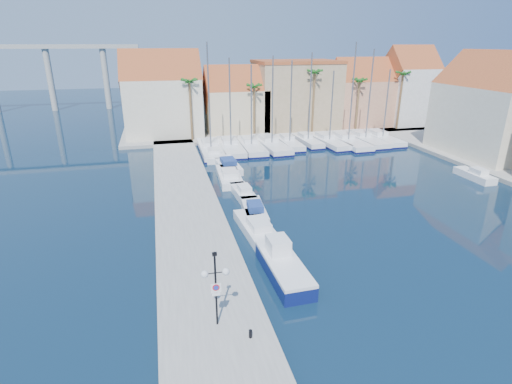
# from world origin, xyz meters

# --- Properties ---
(ground) EXTENTS (260.00, 260.00, 0.00)m
(ground) POSITION_xyz_m (0.00, 0.00, 0.00)
(ground) COLOR black
(ground) RESTS_ON ground
(quay_west) EXTENTS (6.00, 77.00, 0.50)m
(quay_west) POSITION_xyz_m (-9.00, 13.50, 0.25)
(quay_west) COLOR gray
(quay_west) RESTS_ON ground
(shore_north) EXTENTS (54.00, 16.00, 0.50)m
(shore_north) POSITION_xyz_m (10.00, 48.00, 0.25)
(shore_north) COLOR gray
(shore_north) RESTS_ON ground
(lamp_post) EXTENTS (1.50, 0.41, 4.41)m
(lamp_post) POSITION_xyz_m (-8.84, -2.47, 3.39)
(lamp_post) COLOR black
(lamp_post) RESTS_ON quay_west
(bollard) EXTENTS (0.18, 0.18, 0.45)m
(bollard) POSITION_xyz_m (-7.33, -3.94, 0.73)
(bollard) COLOR black
(bollard) RESTS_ON quay_west
(fishing_boat) EXTENTS (2.34, 6.54, 2.27)m
(fishing_boat) POSITION_xyz_m (-3.68, 2.06, 0.75)
(fishing_boat) COLOR #0D1751
(fishing_boat) RESTS_ON ground
(motorboat_west_0) EXTENTS (2.62, 6.88, 1.40)m
(motorboat_west_0) POSITION_xyz_m (-3.87, 8.66, 0.51)
(motorboat_west_0) COLOR white
(motorboat_west_0) RESTS_ON ground
(motorboat_west_1) EXTENTS (2.33, 5.92, 1.40)m
(motorboat_west_1) POSITION_xyz_m (-3.21, 12.25, 0.51)
(motorboat_west_1) COLOR white
(motorboat_west_1) RESTS_ON ground
(motorboat_west_2) EXTENTS (1.91, 5.18, 1.40)m
(motorboat_west_2) POSITION_xyz_m (-3.21, 16.99, 0.51)
(motorboat_west_2) COLOR white
(motorboat_west_2) RESTS_ON ground
(motorboat_west_3) EXTENTS (2.76, 7.52, 1.40)m
(motorboat_west_3) POSITION_xyz_m (-3.65, 22.62, 0.51)
(motorboat_west_3) COLOR white
(motorboat_west_3) RESTS_ON ground
(motorboat_west_4) EXTENTS (2.66, 7.50, 1.40)m
(motorboat_west_4) POSITION_xyz_m (-3.04, 27.26, 0.51)
(motorboat_west_4) COLOR white
(motorboat_west_4) RESTS_ON ground
(motorboat_west_5) EXTENTS (2.70, 7.19, 1.40)m
(motorboat_west_5) POSITION_xyz_m (-3.99, 32.60, 0.51)
(motorboat_west_5) COLOR white
(motorboat_west_5) RESTS_ON ground
(motorboat_west_6) EXTENTS (2.32, 6.25, 1.40)m
(motorboat_west_6) POSITION_xyz_m (-3.03, 38.64, 0.51)
(motorboat_west_6) COLOR white
(motorboat_west_6) RESTS_ON ground
(motorboat_east_1) EXTENTS (1.66, 5.16, 1.40)m
(motorboat_east_1) POSITION_xyz_m (24.00, 16.21, 0.51)
(motorboat_east_1) COLOR white
(motorboat_east_1) RESTS_ON ground
(sailboat_0) EXTENTS (3.19, 11.58, 14.93)m
(sailboat_0) POSITION_xyz_m (-4.07, 35.20, 0.59)
(sailboat_0) COLOR white
(sailboat_0) RESTS_ON ground
(sailboat_1) EXTENTS (3.39, 11.44, 12.95)m
(sailboat_1) POSITION_xyz_m (-1.07, 35.83, 0.57)
(sailboat_1) COLOR white
(sailboat_1) RESTS_ON ground
(sailboat_2) EXTENTS (3.09, 10.99, 12.00)m
(sailboat_2) POSITION_xyz_m (1.93, 35.71, 0.57)
(sailboat_2) COLOR white
(sailboat_2) RESTS_ON ground
(sailboat_3) EXTENTS (3.67, 11.84, 13.16)m
(sailboat_3) POSITION_xyz_m (5.01, 35.92, 0.57)
(sailboat_3) COLOR white
(sailboat_3) RESTS_ON ground
(sailboat_4) EXTENTS (2.45, 9.08, 12.51)m
(sailboat_4) POSITION_xyz_m (7.95, 36.18, 0.60)
(sailboat_4) COLOR white
(sailboat_4) RESTS_ON ground
(sailboat_5) EXTENTS (2.65, 8.63, 13.54)m
(sailboat_5) POSITION_xyz_m (11.12, 36.77, 0.63)
(sailboat_5) COLOR white
(sailboat_5) RESTS_ON ground
(sailboat_6) EXTENTS (3.61, 10.73, 11.01)m
(sailboat_6) POSITION_xyz_m (14.11, 35.74, 0.56)
(sailboat_6) COLOR white
(sailboat_6) RESTS_ON ground
(sailboat_7) EXTENTS (3.36, 11.88, 14.93)m
(sailboat_7) POSITION_xyz_m (17.02, 35.23, 0.59)
(sailboat_7) COLOR white
(sailboat_7) RESTS_ON ground
(sailboat_8) EXTENTS (3.27, 11.27, 13.99)m
(sailboat_8) POSITION_xyz_m (20.24, 35.80, 0.59)
(sailboat_8) COLOR white
(sailboat_8) RESTS_ON ground
(sailboat_9) EXTENTS (2.80, 10.61, 11.11)m
(sailboat_9) POSITION_xyz_m (23.24, 35.78, 0.56)
(sailboat_9) COLOR white
(sailboat_9) RESTS_ON ground
(building_0) EXTENTS (12.30, 9.00, 13.50)m
(building_0) POSITION_xyz_m (-10.00, 47.00, 6.52)
(building_0) COLOR beige
(building_0) RESTS_ON shore_north
(building_1) EXTENTS (10.30, 8.00, 11.00)m
(building_1) POSITION_xyz_m (2.00, 47.00, 5.30)
(building_1) COLOR beige
(building_1) RESTS_ON shore_north
(building_2) EXTENTS (14.20, 10.20, 11.50)m
(building_2) POSITION_xyz_m (13.00, 48.00, 6.26)
(building_2) COLOR #9E8961
(building_2) RESTS_ON shore_north
(building_3) EXTENTS (10.30, 8.00, 12.00)m
(building_3) POSITION_xyz_m (25.00, 47.00, 5.86)
(building_3) COLOR tan
(building_3) RESTS_ON shore_north
(building_4) EXTENTS (8.30, 8.00, 14.00)m
(building_4) POSITION_xyz_m (34.00, 46.00, 6.97)
(building_4) COLOR silver
(building_4) RESTS_ON shore_north
(building_6) EXTENTS (9.00, 14.30, 13.50)m
(building_6) POSITION_xyz_m (32.00, 24.00, 6.52)
(building_6) COLOR beige
(building_6) RESTS_ON shore_east
(palm_0) EXTENTS (2.60, 2.60, 10.15)m
(palm_0) POSITION_xyz_m (-6.00, 42.00, 9.08)
(palm_0) COLOR brown
(palm_0) RESTS_ON shore_north
(palm_1) EXTENTS (2.60, 2.60, 9.15)m
(palm_1) POSITION_xyz_m (4.00, 42.00, 8.14)
(palm_1) COLOR brown
(palm_1) RESTS_ON shore_north
(palm_2) EXTENTS (2.60, 2.60, 11.15)m
(palm_2) POSITION_xyz_m (14.00, 42.00, 10.02)
(palm_2) COLOR brown
(palm_2) RESTS_ON shore_north
(palm_3) EXTENTS (2.60, 2.60, 9.65)m
(palm_3) POSITION_xyz_m (22.00, 42.00, 8.61)
(palm_3) COLOR brown
(palm_3) RESTS_ON shore_north
(palm_4) EXTENTS (2.60, 2.60, 10.65)m
(palm_4) POSITION_xyz_m (30.00, 42.00, 9.55)
(palm_4) COLOR brown
(palm_4) RESTS_ON shore_north
(viaduct) EXTENTS (48.00, 2.20, 14.45)m
(viaduct) POSITION_xyz_m (-39.07, 82.00, 10.25)
(viaduct) COLOR #9E9E99
(viaduct) RESTS_ON ground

